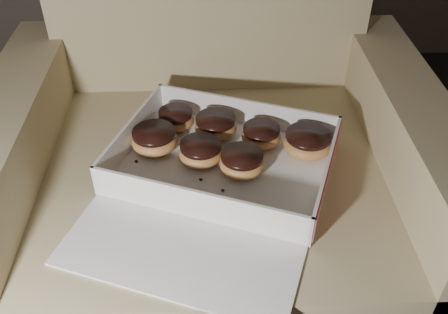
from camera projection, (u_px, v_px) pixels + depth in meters
name	position (u px, v px, depth m)	size (l,w,h in m)	color
armchair	(213.00, 186.00, 1.15)	(0.92, 0.77, 0.96)	tan
bakery_box	(219.00, 176.00, 0.97)	(0.55, 0.59, 0.07)	white
donut_a	(176.00, 118.00, 1.09)	(0.08, 0.08, 0.04)	#CC9047
donut_b	(261.00, 135.00, 1.04)	(0.08, 0.08, 0.04)	#CC9047
donut_c	(242.00, 162.00, 0.97)	(0.09, 0.09, 0.04)	#CC9047
donut_d	(308.00, 143.00, 1.02)	(0.10, 0.10, 0.05)	#CC9047
donut_e	(154.00, 140.00, 1.03)	(0.10, 0.10, 0.05)	#CC9047
donut_f	(201.00, 152.00, 1.00)	(0.09, 0.09, 0.04)	#CC9047
donut_g	(216.00, 126.00, 1.07)	(0.09, 0.09, 0.05)	#CC9047
crumb_a	(126.00, 191.00, 0.94)	(0.01, 0.01, 0.00)	black
crumb_b	(223.00, 190.00, 0.94)	(0.01, 0.01, 0.00)	black
crumb_c	(136.00, 161.00, 1.01)	(0.01, 0.01, 0.00)	black
crumb_d	(210.00, 166.00, 1.00)	(0.01, 0.01, 0.00)	black
crumb_e	(201.00, 179.00, 0.97)	(0.01, 0.01, 0.00)	black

